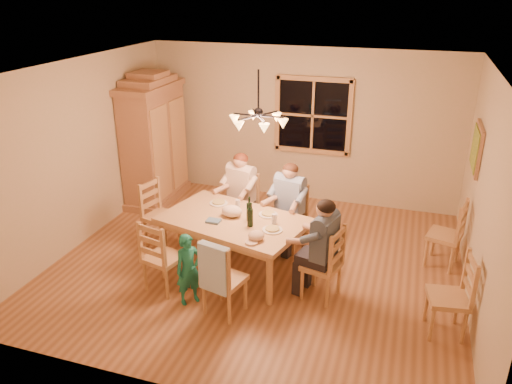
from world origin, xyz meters
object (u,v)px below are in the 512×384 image
(chandelier, at_px, (258,120))
(wine_bottle_b, at_px, (250,214))
(child, at_px, (189,269))
(chair_spare_back, at_px, (443,245))
(adult_woman, at_px, (241,185))
(armoire, at_px, (154,144))
(chair_near_left, at_px, (164,268))
(chair_far_left, at_px, (241,217))
(adult_plaid_man, at_px, (289,196))
(chair_near_right, at_px, (225,290))
(chair_far_right, at_px, (288,229))
(chair_spare_front, at_px, (446,309))
(chair_end_right, at_px, (321,276))
(adult_slate_man, at_px, (323,237))
(chair_end_left, at_px, (162,226))
(dining_table, at_px, (234,225))
(wine_bottle_a, at_px, (249,209))

(chandelier, distance_m, wine_bottle_b, 1.21)
(child, relative_size, chair_spare_back, 0.93)
(chandelier, xyz_separation_m, adult_woman, (-0.52, 0.76, -1.24))
(armoire, height_order, chair_near_left, armoire)
(chair_far_left, xyz_separation_m, adult_plaid_man, (0.81, -0.20, 0.54))
(chandelier, xyz_separation_m, chair_far_left, (-0.52, 0.76, -1.77))
(chandelier, xyz_separation_m, chair_near_right, (-0.03, -1.19, -1.77))
(chair_far_right, bearing_deg, adult_woman, 0.00)
(armoire, height_order, child, armoire)
(chair_near_left, height_order, adult_plaid_man, adult_plaid_man)
(chair_near_right, bearing_deg, chair_spare_front, 23.13)
(chair_end_right, bearing_deg, chair_near_left, 116.57)
(chair_far_left, distance_m, chair_far_right, 0.84)
(adult_slate_man, bearing_deg, chair_spare_back, -34.74)
(armoire, bearing_deg, adult_plaid_man, -21.02)
(chandelier, distance_m, chair_end_left, 2.36)
(chair_near_left, relative_size, adult_woman, 1.13)
(chandelier, xyz_separation_m, wine_bottle_b, (0.01, -0.36, -1.15))
(adult_woman, xyz_separation_m, child, (0.00, -1.89, -0.38))
(adult_slate_man, bearing_deg, chair_near_left, 116.57)
(dining_table, height_order, chair_far_right, chair_far_right)
(child, bearing_deg, chair_far_left, 41.11)
(chair_far_left, relative_size, chair_end_left, 1.00)
(chair_far_left, height_order, adult_plaid_man, adult_plaid_man)
(chair_near_right, height_order, wine_bottle_b, wine_bottle_b)
(armoire, relative_size, adult_plaid_man, 2.63)
(chair_far_left, relative_size, adult_woman, 1.13)
(adult_woman, relative_size, chair_spare_back, 0.88)
(chair_spare_back, bearing_deg, chair_far_left, 104.88)
(adult_slate_man, bearing_deg, child, 125.60)
(chair_near_right, xyz_separation_m, adult_slate_man, (1.03, 0.66, 0.54))
(adult_plaid_man, height_order, chair_spare_front, adult_plaid_man)
(adult_plaid_man, distance_m, chair_spare_back, 2.23)
(armoire, bearing_deg, chair_end_right, -31.99)
(armoire, xyz_separation_m, chair_end_right, (3.41, -2.13, -0.75))
(adult_plaid_man, xyz_separation_m, child, (-0.81, -1.69, -0.38))
(adult_slate_man, bearing_deg, chair_end_left, 90.00)
(armoire, bearing_deg, chair_far_right, -21.02)
(chair_end_left, bearing_deg, chair_near_right, 63.43)
(chair_end_right, xyz_separation_m, adult_slate_man, (0.00, 0.00, 0.54))
(chair_far_right, relative_size, chair_end_left, 1.00)
(chair_far_right, bearing_deg, chair_end_right, 136.64)
(chair_end_right, height_order, wine_bottle_a, wine_bottle_a)
(chair_near_right, bearing_deg, chair_far_right, 93.37)
(wine_bottle_b, bearing_deg, adult_plaid_man, 72.86)
(chair_near_right, distance_m, wine_bottle_a, 1.17)
(chair_near_right, bearing_deg, dining_table, 117.90)
(armoire, height_order, adult_plaid_man, armoire)
(dining_table, xyz_separation_m, adult_plaid_man, (0.57, 0.78, 0.18))
(dining_table, distance_m, chair_near_left, 1.07)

